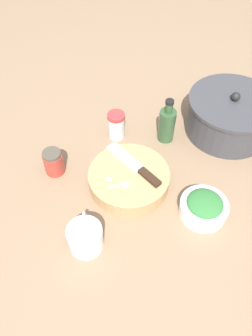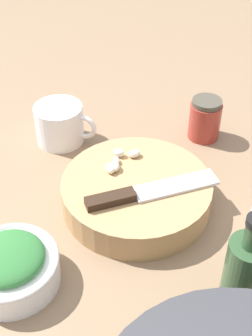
{
  "view_description": "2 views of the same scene",
  "coord_description": "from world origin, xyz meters",
  "px_view_note": "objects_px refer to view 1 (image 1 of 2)",
  "views": [
    {
      "loc": [
        -0.07,
        -0.6,
        0.78
      ],
      "look_at": [
        -0.04,
        -0.04,
        0.09
      ],
      "focal_mm": 35.0,
      "sensor_mm": 36.0,
      "label": 1
    },
    {
      "loc": [
        0.48,
        0.14,
        0.52
      ],
      "look_at": [
        -0.02,
        -0.04,
        0.08
      ],
      "focal_mm": 50.0,
      "sensor_mm": 36.0,
      "label": 2
    }
  ],
  "objects_px": {
    "chef_knife": "(137,167)",
    "coffee_mug": "(85,237)",
    "stock_pot": "(230,115)",
    "oil_bottle": "(167,124)",
    "herb_bowl": "(204,207)",
    "garlic_cloves": "(118,184)",
    "cutting_board": "(129,179)",
    "honey_jar": "(54,162)",
    "spice_jar": "(116,125)"
  },
  "relations": [
    {
      "from": "garlic_cloves",
      "to": "spice_jar",
      "type": "xyz_separation_m",
      "value": [
        0.0,
        0.24,
        -0.01
      ]
    },
    {
      "from": "cutting_board",
      "to": "honey_jar",
      "type": "bearing_deg",
      "value": 164.92
    },
    {
      "from": "herb_bowl",
      "to": "oil_bottle",
      "type": "xyz_separation_m",
      "value": [
        -0.07,
        0.29,
        0.03
      ]
    },
    {
      "from": "coffee_mug",
      "to": "oil_bottle",
      "type": "bearing_deg",
      "value": 56.4
    },
    {
      "from": "chef_knife",
      "to": "oil_bottle",
      "type": "relative_size",
      "value": 1.14
    },
    {
      "from": "herb_bowl",
      "to": "stock_pot",
      "type": "xyz_separation_m",
      "value": [
        0.14,
        0.32,
        0.03
      ]
    },
    {
      "from": "oil_bottle",
      "to": "stock_pot",
      "type": "xyz_separation_m",
      "value": [
        0.21,
        0.03,
        0.0
      ]
    },
    {
      "from": "stock_pot",
      "to": "oil_bottle",
      "type": "bearing_deg",
      "value": -171.22
    },
    {
      "from": "cutting_board",
      "to": "herb_bowl",
      "type": "distance_m",
      "value": 0.23
    },
    {
      "from": "cutting_board",
      "to": "stock_pot",
      "type": "distance_m",
      "value": 0.4
    },
    {
      "from": "chef_knife",
      "to": "honey_jar",
      "type": "bearing_deg",
      "value": 131.89
    },
    {
      "from": "herb_bowl",
      "to": "coffee_mug",
      "type": "height_order",
      "value": "coffee_mug"
    },
    {
      "from": "chef_knife",
      "to": "stock_pot",
      "type": "relative_size",
      "value": 0.63
    },
    {
      "from": "chef_knife",
      "to": "coffee_mug",
      "type": "bearing_deg",
      "value": -162.9
    },
    {
      "from": "chef_knife",
      "to": "honey_jar",
      "type": "relative_size",
      "value": 2.23
    },
    {
      "from": "garlic_cloves",
      "to": "coffee_mug",
      "type": "relative_size",
      "value": 0.64
    },
    {
      "from": "chef_knife",
      "to": "spice_jar",
      "type": "distance_m",
      "value": 0.19
    },
    {
      "from": "cutting_board",
      "to": "coffee_mug",
      "type": "distance_m",
      "value": 0.22
    },
    {
      "from": "cutting_board",
      "to": "coffee_mug",
      "type": "height_order",
      "value": "coffee_mug"
    },
    {
      "from": "honey_jar",
      "to": "coffee_mug",
      "type": "bearing_deg",
      "value": -67.56
    },
    {
      "from": "honey_jar",
      "to": "stock_pot",
      "type": "xyz_separation_m",
      "value": [
        0.56,
        0.16,
        0.02
      ]
    },
    {
      "from": "chef_knife",
      "to": "cutting_board",
      "type": "bearing_deg",
      "value": -177.15
    },
    {
      "from": "honey_jar",
      "to": "oil_bottle",
      "type": "xyz_separation_m",
      "value": [
        0.35,
        0.12,
        0.02
      ]
    },
    {
      "from": "garlic_cloves",
      "to": "herb_bowl",
      "type": "relative_size",
      "value": 0.56
    },
    {
      "from": "cutting_board",
      "to": "oil_bottle",
      "type": "height_order",
      "value": "oil_bottle"
    },
    {
      "from": "coffee_mug",
      "to": "honey_jar",
      "type": "bearing_deg",
      "value": 112.44
    },
    {
      "from": "cutting_board",
      "to": "chef_knife",
      "type": "relative_size",
      "value": 1.31
    },
    {
      "from": "spice_jar",
      "to": "oil_bottle",
      "type": "height_order",
      "value": "oil_bottle"
    },
    {
      "from": "chef_knife",
      "to": "garlic_cloves",
      "type": "height_order",
      "value": "garlic_cloves"
    },
    {
      "from": "honey_jar",
      "to": "stock_pot",
      "type": "relative_size",
      "value": 0.28
    },
    {
      "from": "herb_bowl",
      "to": "oil_bottle",
      "type": "relative_size",
      "value": 0.84
    },
    {
      "from": "honey_jar",
      "to": "cutting_board",
      "type": "bearing_deg",
      "value": -15.08
    },
    {
      "from": "stock_pot",
      "to": "garlic_cloves",
      "type": "bearing_deg",
      "value": -145.38
    },
    {
      "from": "oil_bottle",
      "to": "herb_bowl",
      "type": "bearing_deg",
      "value": -77.02
    },
    {
      "from": "garlic_cloves",
      "to": "herb_bowl",
      "type": "height_order",
      "value": "garlic_cloves"
    },
    {
      "from": "chef_knife",
      "to": "coffee_mug",
      "type": "height_order",
      "value": "coffee_mug"
    },
    {
      "from": "chef_knife",
      "to": "coffee_mug",
      "type": "xyz_separation_m",
      "value": [
        -0.14,
        -0.21,
        -0.02
      ]
    },
    {
      "from": "chef_knife",
      "to": "herb_bowl",
      "type": "height_order",
      "value": "same"
    },
    {
      "from": "herb_bowl",
      "to": "stock_pot",
      "type": "relative_size",
      "value": 0.46
    },
    {
      "from": "spice_jar",
      "to": "honey_jar",
      "type": "distance_m",
      "value": 0.24
    },
    {
      "from": "chef_knife",
      "to": "spice_jar",
      "type": "relative_size",
      "value": 1.93
    },
    {
      "from": "chef_knife",
      "to": "garlic_cloves",
      "type": "bearing_deg",
      "value": -171.14
    },
    {
      "from": "spice_jar",
      "to": "chef_knife",
      "type": "bearing_deg",
      "value": -73.44
    },
    {
      "from": "herb_bowl",
      "to": "spice_jar",
      "type": "relative_size",
      "value": 1.43
    },
    {
      "from": "coffee_mug",
      "to": "stock_pot",
      "type": "relative_size",
      "value": 0.41
    },
    {
      "from": "garlic_cloves",
      "to": "stock_pot",
      "type": "bearing_deg",
      "value": 34.62
    },
    {
      "from": "cutting_board",
      "to": "chef_knife",
      "type": "distance_m",
      "value": 0.04
    },
    {
      "from": "honey_jar",
      "to": "spice_jar",
      "type": "bearing_deg",
      "value": 36.91
    },
    {
      "from": "garlic_cloves",
      "to": "honey_jar",
      "type": "height_order",
      "value": "honey_jar"
    },
    {
      "from": "honey_jar",
      "to": "oil_bottle",
      "type": "bearing_deg",
      "value": 19.5
    }
  ]
}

